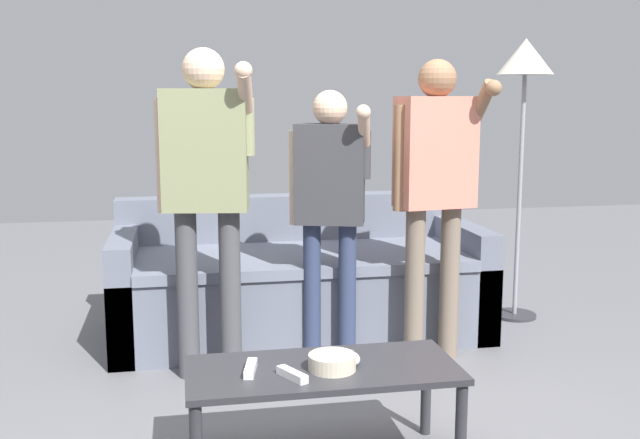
{
  "coord_description": "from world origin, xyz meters",
  "views": [
    {
      "loc": [
        -0.52,
        -2.85,
        1.41
      ],
      "look_at": [
        0.08,
        0.3,
        0.88
      ],
      "focal_mm": 41.44,
      "sensor_mm": 36.0,
      "label": 1
    }
  ],
  "objects_px": {
    "coffee_table": "(323,380)",
    "game_remote_wand_far": "(251,368)",
    "snack_bowl": "(332,362)",
    "player_left": "(206,175)",
    "couch": "(299,284)",
    "player_right": "(435,175)",
    "game_remote_wand_near": "(292,374)",
    "player_center": "(330,194)",
    "floor_lamp": "(525,77)",
    "game_remote_nunchuk": "(352,359)"
  },
  "relations": [
    {
      "from": "coffee_table",
      "to": "game_remote_wand_far",
      "type": "height_order",
      "value": "game_remote_wand_far"
    },
    {
      "from": "snack_bowl",
      "to": "player_left",
      "type": "height_order",
      "value": "player_left"
    },
    {
      "from": "couch",
      "to": "player_left",
      "type": "xyz_separation_m",
      "value": [
        -0.56,
        -0.65,
        0.74
      ]
    },
    {
      "from": "player_right",
      "to": "couch",
      "type": "bearing_deg",
      "value": 135.42
    },
    {
      "from": "player_right",
      "to": "game_remote_wand_near",
      "type": "height_order",
      "value": "player_right"
    },
    {
      "from": "coffee_table",
      "to": "player_center",
      "type": "bearing_deg",
      "value": 77.11
    },
    {
      "from": "player_right",
      "to": "game_remote_wand_far",
      "type": "xyz_separation_m",
      "value": [
        -1.09,
        -1.06,
        -0.59
      ]
    },
    {
      "from": "couch",
      "to": "game_remote_wand_far",
      "type": "distance_m",
      "value": 1.75
    },
    {
      "from": "snack_bowl",
      "to": "couch",
      "type": "bearing_deg",
      "value": 84.95
    },
    {
      "from": "game_remote_wand_near",
      "to": "player_center",
      "type": "bearing_deg",
      "value": 72.35
    },
    {
      "from": "floor_lamp",
      "to": "game_remote_wand_near",
      "type": "relative_size",
      "value": 11.84
    },
    {
      "from": "couch",
      "to": "game_remote_wand_near",
      "type": "xyz_separation_m",
      "value": [
        -0.31,
        -1.78,
        0.12
      ]
    },
    {
      "from": "player_left",
      "to": "game_remote_wand_far",
      "type": "relative_size",
      "value": 10.29
    },
    {
      "from": "coffee_table",
      "to": "player_center",
      "type": "distance_m",
      "value": 1.3
    },
    {
      "from": "coffee_table",
      "to": "player_right",
      "type": "relative_size",
      "value": 0.64
    },
    {
      "from": "couch",
      "to": "game_remote_nunchuk",
      "type": "distance_m",
      "value": 1.69
    },
    {
      "from": "floor_lamp",
      "to": "player_right",
      "type": "xyz_separation_m",
      "value": [
        -0.8,
        -0.66,
        -0.53
      ]
    },
    {
      "from": "game_remote_wand_near",
      "to": "game_remote_wand_far",
      "type": "height_order",
      "value": "same"
    },
    {
      "from": "player_center",
      "to": "game_remote_wand_far",
      "type": "height_order",
      "value": "player_center"
    },
    {
      "from": "couch",
      "to": "floor_lamp",
      "type": "xyz_separation_m",
      "value": [
        1.43,
        0.04,
        1.25
      ]
    },
    {
      "from": "snack_bowl",
      "to": "game_remote_wand_far",
      "type": "bearing_deg",
      "value": 173.99
    },
    {
      "from": "snack_bowl",
      "to": "game_remote_nunchuk",
      "type": "distance_m",
      "value": 0.1
    },
    {
      "from": "coffee_table",
      "to": "player_left",
      "type": "relative_size",
      "value": 0.63
    },
    {
      "from": "snack_bowl",
      "to": "player_center",
      "type": "xyz_separation_m",
      "value": [
        0.23,
        1.17,
        0.48
      ]
    },
    {
      "from": "couch",
      "to": "player_center",
      "type": "relative_size",
      "value": 1.5
    },
    {
      "from": "game_remote_wand_near",
      "to": "player_left",
      "type": "bearing_deg",
      "value": 102.6
    },
    {
      "from": "couch",
      "to": "coffee_table",
      "type": "relative_size",
      "value": 2.11
    },
    {
      "from": "snack_bowl",
      "to": "player_right",
      "type": "distance_m",
      "value": 1.47
    },
    {
      "from": "coffee_table",
      "to": "snack_bowl",
      "type": "height_order",
      "value": "snack_bowl"
    },
    {
      "from": "couch",
      "to": "coffee_table",
      "type": "bearing_deg",
      "value": -96.13
    },
    {
      "from": "couch",
      "to": "game_remote_nunchuk",
      "type": "height_order",
      "value": "couch"
    },
    {
      "from": "game_remote_nunchuk",
      "to": "game_remote_wand_near",
      "type": "relative_size",
      "value": 0.59
    },
    {
      "from": "game_remote_wand_far",
      "to": "game_remote_wand_near",
      "type": "bearing_deg",
      "value": -32.32
    },
    {
      "from": "player_center",
      "to": "floor_lamp",
      "type": "bearing_deg",
      "value": 23.24
    },
    {
      "from": "game_remote_nunchuk",
      "to": "couch",
      "type": "bearing_deg",
      "value": 87.81
    },
    {
      "from": "game_remote_nunchuk",
      "to": "game_remote_wand_near",
      "type": "xyz_separation_m",
      "value": [
        -0.25,
        -0.1,
        -0.01
      ]
    },
    {
      "from": "player_center",
      "to": "game_remote_wand_far",
      "type": "relative_size",
      "value": 9.05
    },
    {
      "from": "couch",
      "to": "player_center",
      "type": "distance_m",
      "value": 0.83
    },
    {
      "from": "game_remote_wand_near",
      "to": "game_remote_wand_far",
      "type": "distance_m",
      "value": 0.17
    },
    {
      "from": "player_center",
      "to": "game_remote_wand_far",
      "type": "xyz_separation_m",
      "value": [
        -0.53,
        -1.14,
        -0.5
      ]
    },
    {
      "from": "couch",
      "to": "game_remote_wand_near",
      "type": "bearing_deg",
      "value": -99.98
    },
    {
      "from": "player_left",
      "to": "game_remote_wand_near",
      "type": "distance_m",
      "value": 1.31
    },
    {
      "from": "game_remote_nunchuk",
      "to": "player_center",
      "type": "distance_m",
      "value": 1.24
    },
    {
      "from": "player_left",
      "to": "game_remote_wand_far",
      "type": "bearing_deg",
      "value": -83.99
    },
    {
      "from": "floor_lamp",
      "to": "player_right",
      "type": "bearing_deg",
      "value": -140.71
    },
    {
      "from": "game_remote_nunchuk",
      "to": "player_right",
      "type": "height_order",
      "value": "player_right"
    },
    {
      "from": "floor_lamp",
      "to": "game_remote_wand_far",
      "type": "height_order",
      "value": "floor_lamp"
    },
    {
      "from": "player_left",
      "to": "floor_lamp",
      "type": "bearing_deg",
      "value": 18.95
    },
    {
      "from": "game_remote_wand_near",
      "to": "coffee_table",
      "type": "bearing_deg",
      "value": 35.58
    },
    {
      "from": "coffee_table",
      "to": "game_remote_nunchuk",
      "type": "height_order",
      "value": "game_remote_nunchuk"
    }
  ]
}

